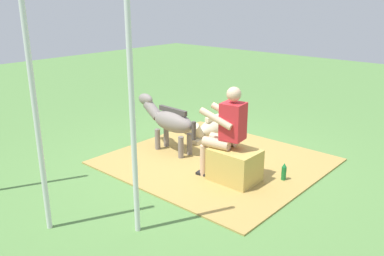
{
  "coord_description": "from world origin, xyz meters",
  "views": [
    {
      "loc": [
        -3.85,
        4.62,
        2.52
      ],
      "look_at": [
        0.13,
        0.11,
        0.55
      ],
      "focal_mm": 37.88,
      "sensor_mm": 36.0,
      "label": 1
    }
  ],
  "objects_px": {
    "person_seated": "(225,129)",
    "tent_pole_mid": "(37,122)",
    "soda_bottle": "(284,172)",
    "hay_bale": "(234,166)",
    "tent_pole_left": "(133,123)",
    "pony_lying": "(214,128)",
    "pony_standing": "(169,121)"
  },
  "relations": [
    {
      "from": "tent_pole_left",
      "to": "tent_pole_mid",
      "type": "height_order",
      "value": "same"
    },
    {
      "from": "pony_lying",
      "to": "person_seated",
      "type": "bearing_deg",
      "value": 133.49
    },
    {
      "from": "soda_bottle",
      "to": "person_seated",
      "type": "bearing_deg",
      "value": 35.7
    },
    {
      "from": "hay_bale",
      "to": "person_seated",
      "type": "distance_m",
      "value": 0.54
    },
    {
      "from": "hay_bale",
      "to": "tent_pole_left",
      "type": "relative_size",
      "value": 0.26
    },
    {
      "from": "person_seated",
      "to": "tent_pole_mid",
      "type": "xyz_separation_m",
      "value": [
        0.71,
        2.36,
        0.51
      ]
    },
    {
      "from": "person_seated",
      "to": "pony_lying",
      "type": "height_order",
      "value": "person_seated"
    },
    {
      "from": "soda_bottle",
      "to": "tent_pole_mid",
      "type": "height_order",
      "value": "tent_pole_mid"
    },
    {
      "from": "pony_standing",
      "to": "tent_pole_left",
      "type": "bearing_deg",
      "value": 125.88
    },
    {
      "from": "hay_bale",
      "to": "tent_pole_mid",
      "type": "relative_size",
      "value": 0.26
    },
    {
      "from": "hay_bale",
      "to": "soda_bottle",
      "type": "height_order",
      "value": "hay_bale"
    },
    {
      "from": "pony_lying",
      "to": "soda_bottle",
      "type": "distance_m",
      "value": 2.08
    },
    {
      "from": "person_seated",
      "to": "soda_bottle",
      "type": "relative_size",
      "value": 4.9
    },
    {
      "from": "hay_bale",
      "to": "pony_lying",
      "type": "distance_m",
      "value": 1.89
    },
    {
      "from": "hay_bale",
      "to": "person_seated",
      "type": "relative_size",
      "value": 0.48
    },
    {
      "from": "pony_lying",
      "to": "tent_pole_mid",
      "type": "xyz_separation_m",
      "value": [
        -0.52,
        3.65,
        1.08
      ]
    },
    {
      "from": "hay_bale",
      "to": "soda_bottle",
      "type": "distance_m",
      "value": 0.71
    },
    {
      "from": "person_seated",
      "to": "pony_lying",
      "type": "distance_m",
      "value": 1.88
    },
    {
      "from": "pony_standing",
      "to": "tent_pole_left",
      "type": "height_order",
      "value": "tent_pole_left"
    },
    {
      "from": "hay_bale",
      "to": "tent_pole_left",
      "type": "height_order",
      "value": "tent_pole_left"
    },
    {
      "from": "soda_bottle",
      "to": "pony_standing",
      "type": "bearing_deg",
      "value": 7.0
    },
    {
      "from": "soda_bottle",
      "to": "tent_pole_mid",
      "type": "xyz_separation_m",
      "value": [
        1.39,
        2.85,
        1.13
      ]
    },
    {
      "from": "person_seated",
      "to": "tent_pole_mid",
      "type": "bearing_deg",
      "value": 73.28
    },
    {
      "from": "person_seated",
      "to": "tent_pole_mid",
      "type": "height_order",
      "value": "tent_pole_mid"
    },
    {
      "from": "pony_lying",
      "to": "tent_pole_mid",
      "type": "relative_size",
      "value": 0.53
    },
    {
      "from": "person_seated",
      "to": "tent_pole_left",
      "type": "xyz_separation_m",
      "value": [
        -0.09,
        1.73,
        0.51
      ]
    },
    {
      "from": "person_seated",
      "to": "pony_standing",
      "type": "bearing_deg",
      "value": -10.35
    },
    {
      "from": "pony_lying",
      "to": "tent_pole_left",
      "type": "bearing_deg",
      "value": 113.57
    },
    {
      "from": "pony_standing",
      "to": "tent_pole_mid",
      "type": "distance_m",
      "value": 2.77
    },
    {
      "from": "pony_lying",
      "to": "tent_pole_mid",
      "type": "distance_m",
      "value": 3.84
    },
    {
      "from": "hay_bale",
      "to": "soda_bottle",
      "type": "relative_size",
      "value": 2.36
    },
    {
      "from": "pony_lying",
      "to": "tent_pole_left",
      "type": "height_order",
      "value": "tent_pole_left"
    }
  ]
}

